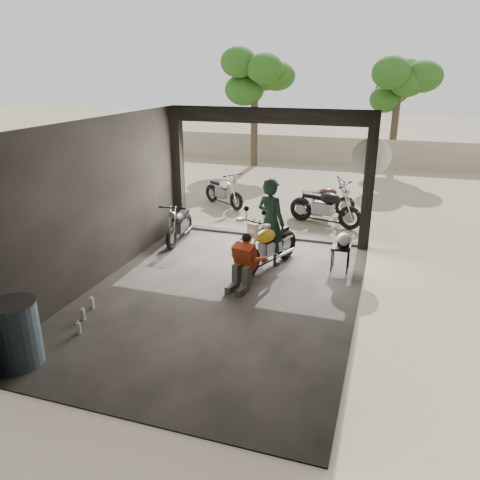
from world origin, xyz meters
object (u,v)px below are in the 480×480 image
Objects in this scene: left_bike at (179,222)px; outside_bike_c at (325,203)px; stool at (341,250)px; rider at (271,222)px; outside_bike_b at (323,198)px; sign_post at (370,174)px; oil_drum at (17,334)px; outside_bike_a at (223,189)px; helmet at (344,240)px; main_bike at (269,242)px; mechanic at (242,264)px.

outside_bike_c reaches higher than left_bike.
left_bike is 4.05m from stool.
outside_bike_b is at bearing -71.82° from rider.
sign_post is (4.38, 0.98, 1.28)m from left_bike.
oil_drum is (-2.50, -4.72, -0.47)m from rider.
oil_drum is at bearing -95.61° from left_bike.
sign_post is at bearing -85.44° from outside_bike_a.
main_bike is at bearing -149.34° from helmet.
outside_bike_b is 5.10× the size of helmet.
sign_post is (0.38, 1.59, 1.32)m from stool.
outside_bike_c is at bearing 91.22° from mechanic.
outside_bike_c is 3.23m from rider.
main_bike is 1.22m from mechanic.
outside_bike_a is 5.18m from sign_post.
main_bike is at bearing -177.02° from outside_bike_c.
helmet is at bearing -149.70° from outside_bike_c.
rider is 2.67m from sign_post.
outside_bike_b is 0.79m from outside_bike_c.
main_bike is at bearing 151.26° from outside_bike_b.
outside_bike_a is 8.81m from oil_drum.
helmet is (0.81, -2.98, 0.07)m from outside_bike_c.
left_bike is 0.93× the size of outside_bike_a.
mechanic reaches higher than left_bike.
sign_post reaches higher than left_bike.
outside_bike_a is 3.42m from outside_bike_c.
left_bike is (-2.52, 0.94, -0.10)m from main_bike.
helmet is (1.53, 0.36, 0.09)m from main_bike.
outside_bike_a is (-0.05, 3.36, 0.04)m from left_bike.
mechanic is 3.94m from sign_post.
stool is 0.23m from helmet.
stool is at bearing 172.73° from outside_bike_b.
rider is at bearing -21.90° from left_bike.
main_bike is at bearing -116.29° from outside_bike_a.
mechanic is (-0.76, -5.30, -0.02)m from outside_bike_b.
rider is (2.50, -0.73, 0.46)m from left_bike.
left_bike is at bearing 149.94° from mechanic.
outside_bike_a reaches higher than helmet.
stool is at bearing 50.39° from oil_drum.
outside_bike_c is at bearing 67.64° from oil_drum.
outside_bike_c is 5.59× the size of helmet.
stool is (4.05, -3.98, -0.07)m from outside_bike_a.
outside_bike_b is at bearing -60.69° from outside_bike_a.
sign_post is (1.86, 1.92, 1.19)m from main_bike.
left_bike is 0.57× the size of sign_post.
stool is at bearing -14.37° from left_bike.
outside_bike_c is 8.49m from oil_drum.
rider is (-0.73, -3.13, 0.35)m from outside_bike_c.
stool is at bearing -122.48° from helmet.
left_bike reaches higher than oil_drum.
helmet is 0.12× the size of sign_post.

